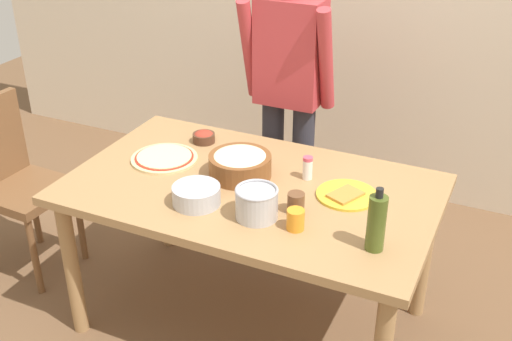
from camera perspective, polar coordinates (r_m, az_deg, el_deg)
name	(u,v)px	position (r m, az deg, el deg)	size (l,w,h in m)	color
ground	(252,320)	(3.21, -0.39, -13.25)	(8.00, 8.00, 0.00)	brown
dining_table	(251,203)	(2.81, -0.43, -2.97)	(1.60, 0.96, 0.76)	#A37A4C
person_cook	(289,86)	(3.37, 2.99, 7.57)	(0.49, 0.25, 1.62)	#2D2D38
chair_wooden_left	(14,177)	(3.52, -20.89, -0.53)	(0.42, 0.42, 0.95)	brown
pizza_raw_on_board	(164,158)	(3.01, -8.23, 1.13)	(0.31, 0.31, 0.02)	beige
plate_with_slice	(347,195)	(2.71, 8.14, -2.18)	(0.26, 0.26, 0.02)	gold
popcorn_bowl	(240,163)	(2.82, -1.45, 0.64)	(0.28, 0.28, 0.11)	brown
mixing_bowl_steel	(196,195)	(2.63, -5.37, -2.21)	(0.20, 0.20, 0.08)	#B7B7BC
small_sauce_bowl	(204,137)	(3.15, -4.71, 3.04)	(0.11, 0.11, 0.06)	#4C2D1E
olive_oil_bottle	(376,223)	(2.34, 10.77, -4.62)	(0.07, 0.07, 0.26)	#47561E
steel_pot	(257,203)	(2.51, 0.06, -2.92)	(0.17, 0.17, 0.13)	#B7B7BC
cup_orange	(296,220)	(2.46, 3.57, -4.42)	(0.07, 0.07, 0.09)	orange
cup_small_brown	(296,203)	(2.56, 3.61, -2.92)	(0.07, 0.07, 0.09)	brown
salt_shaker	(308,168)	(2.81, 4.66, 0.24)	(0.04, 0.04, 0.11)	white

